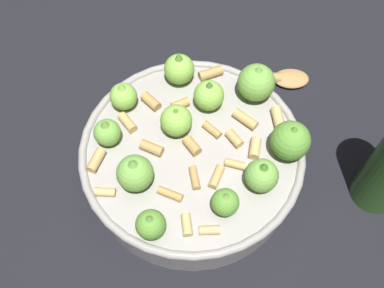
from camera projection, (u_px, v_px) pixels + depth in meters
name	position (u px, v px, depth m)	size (l,w,h in m)	color
ground_plane	(192.00, 171.00, 0.58)	(2.40, 2.40, 0.00)	black
cooking_pan	(194.00, 155.00, 0.54)	(0.27, 0.27, 0.11)	#9E9993
wooden_spoon	(235.00, 79.00, 0.64)	(0.22, 0.16, 0.02)	#B2844C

